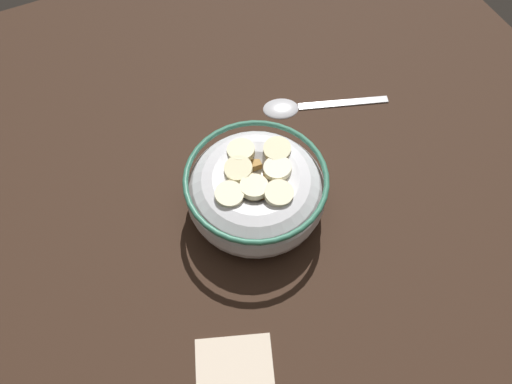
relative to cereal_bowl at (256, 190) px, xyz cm
name	(u,v)px	position (x,y,z in cm)	size (l,w,h in cm)	color
ground_plane	(256,210)	(-0.02, 0.00, -4.32)	(90.34, 90.34, 2.00)	#332116
cereal_bowl	(256,190)	(0.00, 0.00, 0.00)	(15.22, 15.22, 6.62)	silver
spoon	(297,106)	(10.69, -10.84, -2.97)	(7.32, 15.92, 0.80)	#B7B7BC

